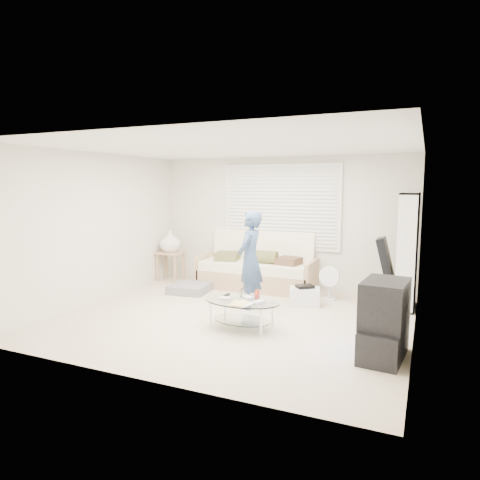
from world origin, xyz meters
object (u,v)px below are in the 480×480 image
at_px(futon_sofa, 257,270).
at_px(bookshelf, 407,251).
at_px(tv_unit, 384,320).
at_px(coffee_table, 242,306).

bearing_deg(futon_sofa, bookshelf, -6.09).
height_order(futon_sofa, tv_unit, futon_sofa).
relative_size(futon_sofa, coffee_table, 2.04).
xyz_separation_m(futon_sofa, tv_unit, (2.54, -2.55, 0.08)).
xyz_separation_m(futon_sofa, bookshelf, (2.66, -0.28, 0.57)).
bearing_deg(tv_unit, futon_sofa, 134.81).
relative_size(futon_sofa, tv_unit, 2.47).
bearing_deg(coffee_table, bookshelf, 45.06).
bearing_deg(tv_unit, coffee_table, 171.71).
relative_size(bookshelf, coffee_table, 1.69).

